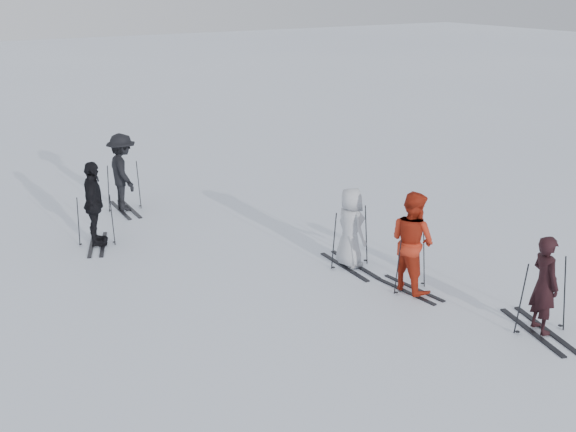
% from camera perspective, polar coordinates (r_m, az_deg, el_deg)
% --- Properties ---
extents(ground, '(120.00, 120.00, 0.00)m').
position_cam_1_polar(ground, '(14.51, 2.07, -4.82)').
color(ground, silver).
rests_on(ground, ground).
extents(skier_near_dark, '(0.56, 0.70, 1.69)m').
position_cam_1_polar(skier_near_dark, '(12.75, 19.60, -5.22)').
color(skier_near_dark, black).
rests_on(skier_near_dark, ground).
extents(skier_red, '(0.82, 1.01, 1.94)m').
position_cam_1_polar(skier_red, '(13.74, 9.79, -2.10)').
color(skier_red, '#A52612').
rests_on(skier_red, ground).
extents(skier_grey, '(0.56, 0.83, 1.66)m').
position_cam_1_polar(skier_grey, '(14.77, 4.96, -0.99)').
color(skier_grey, '#A9ADB3').
rests_on(skier_grey, ground).
extents(skier_uphill_left, '(0.82, 1.20, 1.89)m').
position_cam_1_polar(skier_uphill_left, '(16.41, -15.08, 0.85)').
color(skier_uphill_left, black).
rests_on(skier_uphill_left, ground).
extents(skier_uphill_far, '(0.80, 1.30, 1.96)m').
position_cam_1_polar(skier_uphill_far, '(18.75, -12.93, 3.32)').
color(skier_uphill_far, black).
rests_on(skier_uphill_far, ground).
extents(skis_near_dark, '(2.05, 1.45, 1.35)m').
position_cam_1_polar(skis_near_dark, '(12.82, 19.52, -5.91)').
color(skis_near_dark, black).
rests_on(skis_near_dark, ground).
extents(skis_red, '(1.65, 0.98, 1.16)m').
position_cam_1_polar(skis_red, '(13.88, 9.70, -3.61)').
color(skis_red, black).
rests_on(skis_red, ground).
extents(skis_grey, '(1.81, 1.02, 1.29)m').
position_cam_1_polar(skis_grey, '(14.83, 4.95, -1.66)').
color(skis_grey, black).
rests_on(skis_grey, ground).
extents(skis_uphill_left, '(1.83, 1.39, 1.19)m').
position_cam_1_polar(skis_uphill_left, '(16.51, -14.98, -0.30)').
color(skis_uphill_left, black).
rests_on(skis_uphill_left, ground).
extents(skis_uphill_far, '(1.80, 1.02, 1.28)m').
position_cam_1_polar(skis_uphill_far, '(18.84, -12.85, 2.32)').
color(skis_uphill_far, black).
rests_on(skis_uphill_far, ground).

